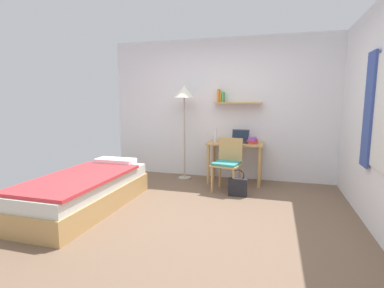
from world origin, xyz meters
TOP-DOWN VIEW (x-y plane):
  - ground_plane at (0.00, 0.00)m, footprint 5.28×5.28m
  - wall_back at (0.00, 2.02)m, footprint 4.40×0.27m
  - bed at (-1.52, -0.15)m, footprint 0.91×2.07m
  - desk at (0.26, 1.70)m, footprint 0.97×0.56m
  - desk_chair at (0.21, 1.20)m, footprint 0.50×0.49m
  - standing_lamp at (-0.69, 1.70)m, footprint 0.41×0.41m
  - laptop at (0.34, 1.74)m, footprint 0.31×0.24m
  - water_bottle at (-0.09, 1.67)m, footprint 0.06×0.06m
  - book_stack at (0.56, 1.68)m, footprint 0.20×0.26m
  - handbag at (0.41, 0.94)m, footprint 0.28×0.12m

SIDE VIEW (x-z plane):
  - ground_plane at x=0.00m, z-range 0.00..0.00m
  - handbag at x=0.41m, z-range -0.06..0.36m
  - bed at x=-1.52m, z-range -0.03..0.51m
  - desk_chair at x=0.21m, z-range 0.05..0.91m
  - desk at x=0.26m, z-range 0.22..0.95m
  - book_stack at x=0.56m, z-range 0.73..0.83m
  - laptop at x=0.34m, z-range 0.67..0.90m
  - water_bottle at x=-0.09m, z-range 0.73..0.96m
  - wall_back at x=0.00m, z-range 0.00..2.60m
  - standing_lamp at x=-0.69m, z-range 0.67..2.40m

